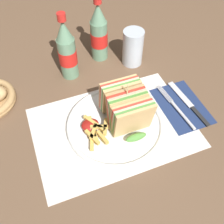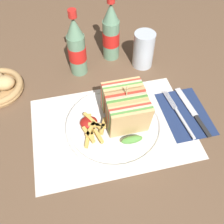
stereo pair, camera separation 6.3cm
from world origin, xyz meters
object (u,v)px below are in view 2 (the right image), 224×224
Objects in this scene: fork at (181,118)px; glass_near at (143,52)px; plate_main at (114,124)px; club_sandwich at (126,109)px; knife at (193,111)px; coke_bottle_far at (111,33)px; coke_bottle_near at (77,48)px.

glass_near reaches higher than fork.
club_sandwich is at bearing -6.58° from plate_main.
coke_bottle_far reaches higher than knife.
fork is at bearing -81.90° from glass_near.
fork is 0.36m from coke_bottle_far.
fork is at bearing -68.07° from coke_bottle_far.
glass_near is (0.10, -0.07, -0.04)m from coke_bottle_far.
plate_main is 1.22× the size of coke_bottle_near.
club_sandwich is 1.30× the size of glass_near.
coke_bottle_far is (0.12, 0.05, 0.00)m from coke_bottle_near.
plate_main reaches higher than knife.
glass_near is at bearing -4.06° from coke_bottle_near.
coke_bottle_near is at bearing -156.81° from coke_bottle_far.
coke_bottle_near reaches higher than club_sandwich.
coke_bottle_far reaches higher than fork.
coke_bottle_near is (-0.06, 0.25, 0.09)m from plate_main.
coke_bottle_far is at bearing 84.00° from club_sandwich.
glass_near is at bearing -35.62° from coke_bottle_far.
plate_main is 1.22× the size of coke_bottle_far.
fork reaches higher than knife.
club_sandwich is 0.18m from fork.
plate_main is at bearing 168.65° from fork.
glass_near reaches higher than plate_main.
club_sandwich is 0.22m from knife.
plate_main is at bearing 173.57° from knife.
club_sandwich is 0.27m from coke_bottle_near.
knife is (0.24, -0.01, -0.00)m from plate_main.
club_sandwich is at bearing 168.69° from fork.
club_sandwich is 0.83× the size of knife.
plate_main is 1.71× the size of club_sandwich.
coke_bottle_near is 1.82× the size of glass_near.
knife is 0.87× the size of coke_bottle_far.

